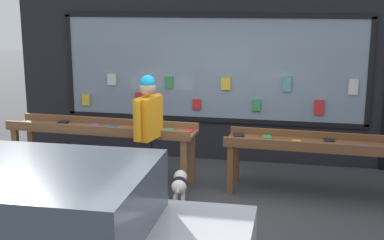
# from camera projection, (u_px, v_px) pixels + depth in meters

# --- Properties ---
(ground_plane) EXTENTS (40.00, 40.00, 0.00)m
(ground_plane) POSITION_uv_depth(u_px,v_px,m) (200.00, 208.00, 7.38)
(ground_plane) COLOR #38383A
(shopfront_facade) EXTENTS (7.57, 0.29, 3.70)m
(shopfront_facade) POSITION_uv_depth(u_px,v_px,m) (227.00, 57.00, 9.25)
(shopfront_facade) COLOR black
(shopfront_facade) RESTS_ON ground_plane
(display_table_left) EXTENTS (3.01, 0.75, 0.95)m
(display_table_left) POSITION_uv_depth(u_px,v_px,m) (102.00, 133.00, 8.38)
(display_table_left) COLOR brown
(display_table_left) RESTS_ON ground_plane
(display_table_right) EXTENTS (3.01, 0.82, 0.88)m
(display_table_right) POSITION_uv_depth(u_px,v_px,m) (329.00, 149.00, 7.71)
(display_table_right) COLOR brown
(display_table_right) RESTS_ON ground_plane
(person_browsing) EXTENTS (0.32, 0.68, 1.78)m
(person_browsing) POSITION_uv_depth(u_px,v_px,m) (148.00, 125.00, 7.67)
(person_browsing) COLOR black
(person_browsing) RESTS_ON ground_plane
(small_dog) EXTENTS (0.27, 0.59, 0.43)m
(small_dog) POSITION_uv_depth(u_px,v_px,m) (179.00, 184.00, 7.48)
(small_dog) COLOR white
(small_dog) RESTS_ON ground_plane
(parked_car) EXTENTS (4.00, 2.01, 1.41)m
(parked_car) POSITION_uv_depth(u_px,v_px,m) (27.00, 239.00, 4.78)
(parked_car) COLOR silver
(parked_car) RESTS_ON ground_plane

